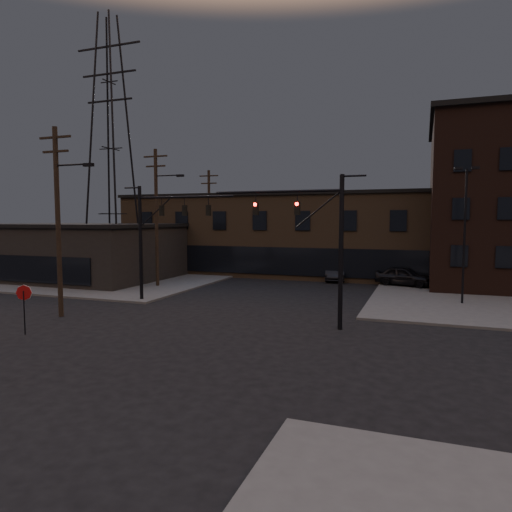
% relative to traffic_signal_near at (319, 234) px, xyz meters
% --- Properties ---
extents(ground, '(140.00, 140.00, 0.00)m').
position_rel_traffic_signal_near_xyz_m(ground, '(-5.36, -4.50, -4.93)').
color(ground, black).
rests_on(ground, ground).
extents(sidewalk_nw, '(30.00, 30.00, 0.15)m').
position_rel_traffic_signal_near_xyz_m(sidewalk_nw, '(-27.36, 17.50, -4.86)').
color(sidewalk_nw, '#474744').
rests_on(sidewalk_nw, ground).
extents(building_row, '(40.00, 12.00, 8.00)m').
position_rel_traffic_signal_near_xyz_m(building_row, '(-5.36, 23.50, -0.93)').
color(building_row, brown).
rests_on(building_row, ground).
extents(building_left, '(16.00, 12.00, 5.00)m').
position_rel_traffic_signal_near_xyz_m(building_left, '(-25.36, 11.50, -2.43)').
color(building_left, black).
rests_on(building_left, ground).
extents(traffic_signal_near, '(7.12, 0.24, 8.00)m').
position_rel_traffic_signal_near_xyz_m(traffic_signal_near, '(0.00, 0.00, 0.00)').
color(traffic_signal_near, black).
rests_on(traffic_signal_near, ground).
extents(traffic_signal_far, '(7.12, 0.24, 8.00)m').
position_rel_traffic_signal_near_xyz_m(traffic_signal_far, '(-12.07, 3.50, 0.08)').
color(traffic_signal_far, black).
rests_on(traffic_signal_far, ground).
extents(stop_sign, '(0.72, 0.33, 2.48)m').
position_rel_traffic_signal_near_xyz_m(stop_sign, '(-13.36, -6.49, -3.09)').
color(stop_sign, black).
rests_on(stop_sign, ground).
extents(utility_pole_near, '(3.70, 0.28, 11.00)m').
position_rel_traffic_signal_near_xyz_m(utility_pole_near, '(-14.79, -2.50, 0.94)').
color(utility_pole_near, black).
rests_on(utility_pole_near, ground).
extents(utility_pole_mid, '(3.70, 0.28, 11.50)m').
position_rel_traffic_signal_near_xyz_m(utility_pole_mid, '(-15.79, 9.50, 1.19)').
color(utility_pole_mid, black).
rests_on(utility_pole_mid, ground).
extents(utility_pole_far, '(2.20, 0.28, 11.00)m').
position_rel_traffic_signal_near_xyz_m(utility_pole_far, '(-16.86, 21.50, 0.85)').
color(utility_pole_far, black).
rests_on(utility_pole_far, ground).
extents(transmission_tower, '(7.00, 7.00, 25.00)m').
position_rel_traffic_signal_near_xyz_m(transmission_tower, '(-23.36, 13.50, 7.57)').
color(transmission_tower, black).
rests_on(transmission_tower, ground).
extents(lot_light_a, '(1.50, 0.28, 9.14)m').
position_rel_traffic_signal_near_xyz_m(lot_light_a, '(7.64, 9.50, 0.58)').
color(lot_light_a, black).
rests_on(lot_light_a, ground).
extents(parked_car_lot_a, '(4.99, 3.00, 1.59)m').
position_rel_traffic_signal_near_xyz_m(parked_car_lot_a, '(3.67, 16.63, -3.99)').
color(parked_car_lot_a, black).
rests_on(parked_car_lot_a, sidewalk_ne).
extents(car_crossing, '(2.48, 5.09, 1.61)m').
position_rel_traffic_signal_near_xyz_m(car_crossing, '(-2.57, 18.93, -4.13)').
color(car_crossing, black).
rests_on(car_crossing, ground).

